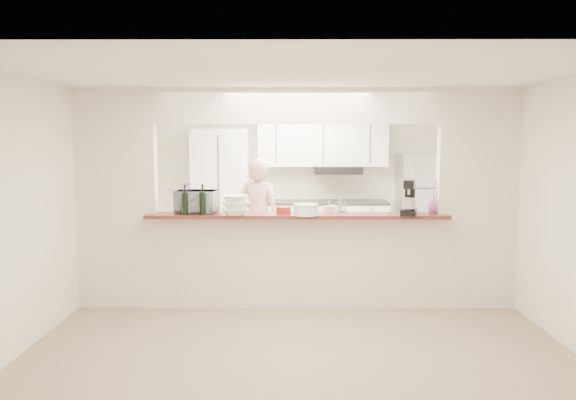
{
  "coord_description": "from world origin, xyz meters",
  "views": [
    {
      "loc": [
        -0.07,
        -6.35,
        1.91
      ],
      "look_at": [
        -0.1,
        0.3,
        1.21
      ],
      "focal_mm": 35.0,
      "sensor_mm": 36.0,
      "label": 1
    }
  ],
  "objects_px": {
    "refrigerator": "(422,207)",
    "toaster_oven": "(197,201)",
    "stand_mixer": "(409,199)",
    "person": "(259,219)"
  },
  "relations": [
    {
      "from": "refrigerator",
      "to": "toaster_oven",
      "type": "xyz_separation_m",
      "value": [
        -3.2,
        -2.6,
        0.37
      ]
    },
    {
      "from": "refrigerator",
      "to": "stand_mixer",
      "type": "bearing_deg",
      "value": -105.94
    },
    {
      "from": "refrigerator",
      "to": "toaster_oven",
      "type": "height_order",
      "value": "refrigerator"
    },
    {
      "from": "person",
      "to": "stand_mixer",
      "type": "bearing_deg",
      "value": 158.11
    },
    {
      "from": "toaster_oven",
      "to": "person",
      "type": "bearing_deg",
      "value": 69.43
    },
    {
      "from": "toaster_oven",
      "to": "person",
      "type": "distance_m",
      "value": 1.46
    },
    {
      "from": "toaster_oven",
      "to": "person",
      "type": "xyz_separation_m",
      "value": [
        0.64,
        1.25,
        -0.38
      ]
    },
    {
      "from": "stand_mixer",
      "to": "person",
      "type": "xyz_separation_m",
      "value": [
        -1.76,
        1.44,
        -0.43
      ]
    },
    {
      "from": "refrigerator",
      "to": "stand_mixer",
      "type": "distance_m",
      "value": 2.93
    },
    {
      "from": "refrigerator",
      "to": "toaster_oven",
      "type": "distance_m",
      "value": 4.14
    }
  ]
}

